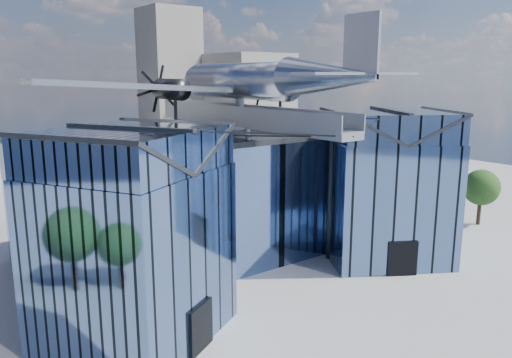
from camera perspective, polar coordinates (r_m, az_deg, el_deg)
ground_plane at (r=35.96m, az=1.94°, el=-11.84°), size 120.00×120.00×0.00m
museum at (r=38.69m, az=-3.37°, el=-1.47°), size 32.88×24.50×17.60m
bg_towers at (r=79.46m, az=-20.59°, el=7.92°), size 77.00×24.50×26.00m
tree_plaza_e at (r=53.02m, az=24.35°, el=-0.89°), size 4.52×4.52×5.48m
tree_side_e at (r=63.69m, az=16.57°, el=1.86°), size 4.38×4.38×5.79m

